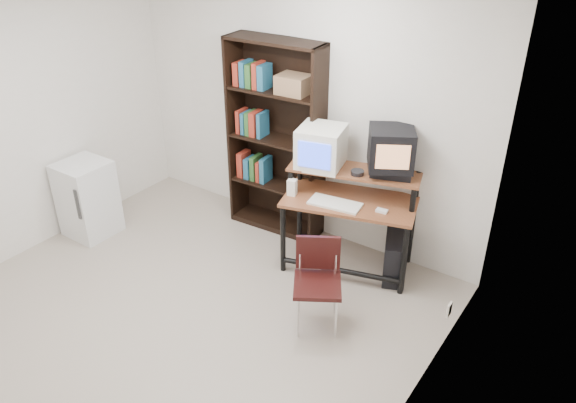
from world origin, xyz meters
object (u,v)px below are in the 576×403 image
Objects in this scene: crt_tv at (391,148)px; mini_fridge at (88,199)px; crt_monitor at (321,147)px; pc_tower at (395,257)px; bookshelf at (277,137)px; computer_desk at (350,203)px; school_chair at (318,275)px.

mini_fridge is at bearing 173.32° from crt_tv.
crt_tv reaches higher than crt_monitor.
pc_tower is at bearing -59.07° from crt_tv.
bookshelf is (-1.27, 0.05, -0.21)m from crt_tv.
school_chair is (0.18, -0.85, -0.22)m from computer_desk.
crt_tv reaches higher than computer_desk.
computer_desk is 0.90m from school_chair.
crt_tv is at bearing 54.04° from school_chair.
pc_tower is 3.20m from mini_fridge.
crt_monitor is at bearing 89.57° from school_chair.
computer_desk is 2.94× the size of pc_tower.
computer_desk is 2.75m from mini_fridge.
bookshelf is (-1.18, 1.10, 0.55)m from school_chair.
crt_monitor is at bearing 161.14° from computer_desk.
bookshelf is at bearing 147.59° from crt_tv.
crt_monitor is 1.24m from pc_tower.
school_chair is 0.95× the size of mini_fridge.
crt_tv is 1.16× the size of pc_tower.
computer_desk is at bearing 168.20° from pc_tower.
mini_fridge is at bearing -174.46° from computer_desk.
pc_tower is 1.68m from bookshelf.
pc_tower is (0.80, 0.08, -0.95)m from crt_monitor.
computer_desk is at bearing 21.74° from mini_fridge.
crt_tv is (0.61, 0.18, 0.07)m from crt_monitor.
bookshelf is (-1.46, 0.16, 0.81)m from pc_tower.
mini_fridge is (-1.54, -1.26, -0.62)m from bookshelf.
crt_tv is at bearing 20.91° from computer_desk.
crt_monitor is at bearing 25.08° from mini_fridge.
bookshelf is at bearing 150.59° from pc_tower.
crt_tv is 1.04m from pc_tower.
school_chair is at bearing 3.36° from mini_fridge.
pc_tower is at bearing -4.81° from computer_desk.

